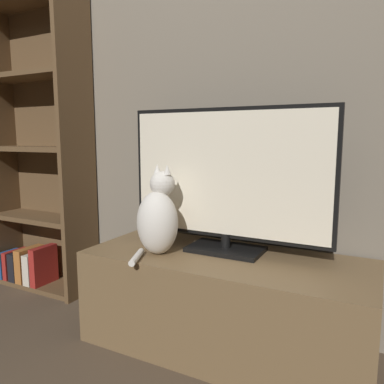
% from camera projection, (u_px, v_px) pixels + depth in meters
% --- Properties ---
extents(wall_back, '(4.80, 0.05, 2.60)m').
position_uv_depth(wall_back, '(252.00, 70.00, 1.84)').
color(wall_back, '#756B5B').
rests_on(wall_back, ground_plane).
extents(tv_stand, '(1.28, 0.53, 0.44)m').
position_uv_depth(tv_stand, '(224.00, 302.00, 1.72)').
color(tv_stand, brown).
rests_on(tv_stand, ground_plane).
extents(tv, '(0.97, 0.21, 0.67)m').
position_uv_depth(tv, '(227.00, 179.00, 1.72)').
color(tv, black).
rests_on(tv, tv_stand).
extents(cat, '(0.23, 0.32, 0.41)m').
position_uv_depth(cat, '(159.00, 218.00, 1.71)').
color(cat, silver).
rests_on(cat, tv_stand).
extents(bookshelf, '(0.72, 0.28, 1.81)m').
position_uv_depth(bookshelf, '(42.00, 162.00, 2.41)').
color(bookshelf, brown).
rests_on(bookshelf, ground_plane).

